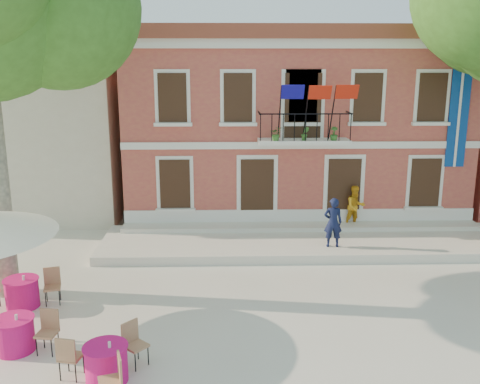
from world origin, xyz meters
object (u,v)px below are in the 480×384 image
pedestrian_orange (355,207)px  cafe_table_1 (14,333)px  cafe_table_0 (106,362)px  cafe_table_3 (22,292)px  pedestrian_navy (333,222)px

pedestrian_orange → cafe_table_1: size_ratio=0.79×
pedestrian_orange → cafe_table_0: (-7.12, -9.16, -0.65)m
pedestrian_orange → cafe_table_3: 11.58m
cafe_table_0 → cafe_table_3: 4.49m
cafe_table_0 → cafe_table_3: (-2.91, 3.42, -0.01)m
cafe_table_0 → cafe_table_3: size_ratio=0.93×
pedestrian_navy → cafe_table_0: pedestrian_navy is taller
pedestrian_orange → cafe_table_0: size_ratio=0.85×
pedestrian_orange → cafe_table_3: bearing=-162.6°
pedestrian_navy → pedestrian_orange: bearing=-118.1°
cafe_table_1 → cafe_table_3: (-0.64, 2.20, 0.00)m
pedestrian_navy → cafe_table_3: bearing=24.8°
cafe_table_0 → cafe_table_1: bearing=151.7°
pedestrian_orange → cafe_table_3: size_ratio=0.79×
pedestrian_navy → pedestrian_orange: pedestrian_navy is taller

